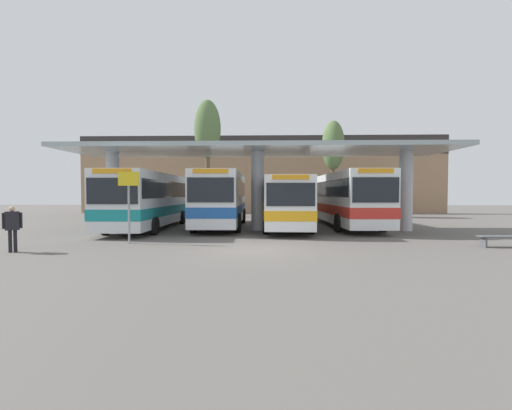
{
  "coord_description": "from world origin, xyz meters",
  "views": [
    {
      "loc": [
        0.5,
        -13.1,
        2.19
      ],
      "look_at": [
        0.0,
        3.88,
        1.6
      ],
      "focal_mm": 24.0,
      "sensor_mm": 36.0,
      "label": 1
    }
  ],
  "objects_px": {
    "info_sign_platform": "(129,193)",
    "poplar_tree_behind_right": "(207,131)",
    "transit_bus_right_bay": "(287,200)",
    "transit_bus_far_right_bay": "(343,197)",
    "waiting_bench_near_pillar": "(503,239)",
    "poplar_tree_behind_left": "(333,146)",
    "pedestrian_waiting": "(12,224)",
    "parked_car_street": "(339,205)",
    "transit_bus_center_bay": "(222,197)",
    "transit_bus_left_bay": "(150,198)"
  },
  "relations": [
    {
      "from": "transit_bus_right_bay",
      "to": "transit_bus_far_right_bay",
      "type": "distance_m",
      "value": 4.0
    },
    {
      "from": "poplar_tree_behind_right",
      "to": "parked_car_street",
      "type": "relative_size",
      "value": 2.46
    },
    {
      "from": "waiting_bench_near_pillar",
      "to": "poplar_tree_behind_right",
      "type": "bearing_deg",
      "value": 130.59
    },
    {
      "from": "transit_bus_right_bay",
      "to": "pedestrian_waiting",
      "type": "distance_m",
      "value": 14.35
    },
    {
      "from": "transit_bus_left_bay",
      "to": "transit_bus_center_bay",
      "type": "height_order",
      "value": "transit_bus_center_bay"
    },
    {
      "from": "waiting_bench_near_pillar",
      "to": "pedestrian_waiting",
      "type": "distance_m",
      "value": 19.04
    },
    {
      "from": "transit_bus_left_bay",
      "to": "info_sign_platform",
      "type": "bearing_deg",
      "value": 100.17
    },
    {
      "from": "transit_bus_right_bay",
      "to": "transit_bus_far_right_bay",
      "type": "relative_size",
      "value": 0.95
    },
    {
      "from": "transit_bus_left_bay",
      "to": "parked_car_street",
      "type": "height_order",
      "value": "transit_bus_left_bay"
    },
    {
      "from": "transit_bus_right_bay",
      "to": "pedestrian_waiting",
      "type": "relative_size",
      "value": 6.91
    },
    {
      "from": "transit_bus_left_bay",
      "to": "parked_car_street",
      "type": "bearing_deg",
      "value": -139.05
    },
    {
      "from": "info_sign_platform",
      "to": "pedestrian_waiting",
      "type": "bearing_deg",
      "value": -145.72
    },
    {
      "from": "poplar_tree_behind_left",
      "to": "transit_bus_right_bay",
      "type": "bearing_deg",
      "value": -115.67
    },
    {
      "from": "info_sign_platform",
      "to": "poplar_tree_behind_right",
      "type": "distance_m",
      "value": 17.84
    },
    {
      "from": "waiting_bench_near_pillar",
      "to": "poplar_tree_behind_left",
      "type": "distance_m",
      "value": 19.4
    },
    {
      "from": "waiting_bench_near_pillar",
      "to": "info_sign_platform",
      "type": "distance_m",
      "value": 15.65
    },
    {
      "from": "waiting_bench_near_pillar",
      "to": "transit_bus_left_bay",
      "type": "bearing_deg",
      "value": 157.56
    },
    {
      "from": "info_sign_platform",
      "to": "poplar_tree_behind_right",
      "type": "bearing_deg",
      "value": 88.13
    },
    {
      "from": "transit_bus_far_right_bay",
      "to": "pedestrian_waiting",
      "type": "height_order",
      "value": "transit_bus_far_right_bay"
    },
    {
      "from": "transit_bus_far_right_bay",
      "to": "waiting_bench_near_pillar",
      "type": "distance_m",
      "value": 10.11
    },
    {
      "from": "pedestrian_waiting",
      "to": "parked_car_street",
      "type": "distance_m",
      "value": 27.12
    },
    {
      "from": "waiting_bench_near_pillar",
      "to": "info_sign_platform",
      "type": "bearing_deg",
      "value": 177.83
    },
    {
      "from": "transit_bus_right_bay",
      "to": "info_sign_platform",
      "type": "height_order",
      "value": "info_sign_platform"
    },
    {
      "from": "transit_bus_right_bay",
      "to": "poplar_tree_behind_left",
      "type": "bearing_deg",
      "value": -114.12
    },
    {
      "from": "transit_bus_center_bay",
      "to": "transit_bus_far_right_bay",
      "type": "height_order",
      "value": "transit_bus_far_right_bay"
    },
    {
      "from": "poplar_tree_behind_left",
      "to": "poplar_tree_behind_right",
      "type": "height_order",
      "value": "poplar_tree_behind_right"
    },
    {
      "from": "transit_bus_center_bay",
      "to": "waiting_bench_near_pillar",
      "type": "height_order",
      "value": "transit_bus_center_bay"
    },
    {
      "from": "pedestrian_waiting",
      "to": "poplar_tree_behind_left",
      "type": "bearing_deg",
      "value": 16.92
    },
    {
      "from": "transit_bus_left_bay",
      "to": "transit_bus_far_right_bay",
      "type": "relative_size",
      "value": 0.88
    },
    {
      "from": "info_sign_platform",
      "to": "poplar_tree_behind_left",
      "type": "relative_size",
      "value": 0.35
    },
    {
      "from": "transit_bus_far_right_bay",
      "to": "parked_car_street",
      "type": "distance_m",
      "value": 11.01
    },
    {
      "from": "transit_bus_right_bay",
      "to": "transit_bus_left_bay",
      "type": "bearing_deg",
      "value": 7.66
    },
    {
      "from": "info_sign_platform",
      "to": "pedestrian_waiting",
      "type": "height_order",
      "value": "info_sign_platform"
    },
    {
      "from": "poplar_tree_behind_left",
      "to": "transit_bus_left_bay",
      "type": "bearing_deg",
      "value": -140.22
    },
    {
      "from": "transit_bus_left_bay",
      "to": "transit_bus_right_bay",
      "type": "relative_size",
      "value": 0.93
    },
    {
      "from": "transit_bus_far_right_bay",
      "to": "parked_car_street",
      "type": "height_order",
      "value": "transit_bus_far_right_bay"
    },
    {
      "from": "transit_bus_right_bay",
      "to": "waiting_bench_near_pillar",
      "type": "xyz_separation_m",
      "value": [
        8.26,
        -7.82,
        -1.39
      ]
    },
    {
      "from": "poplar_tree_behind_right",
      "to": "parked_car_street",
      "type": "height_order",
      "value": "poplar_tree_behind_right"
    },
    {
      "from": "transit_bus_right_bay",
      "to": "pedestrian_waiting",
      "type": "xyz_separation_m",
      "value": [
        -10.68,
        -9.56,
        -0.7
      ]
    },
    {
      "from": "parked_car_street",
      "to": "info_sign_platform",
      "type": "bearing_deg",
      "value": -122.53
    },
    {
      "from": "pedestrian_waiting",
      "to": "transit_bus_far_right_bay",
      "type": "bearing_deg",
      "value": 1.5
    },
    {
      "from": "transit_bus_center_bay",
      "to": "poplar_tree_behind_left",
      "type": "xyz_separation_m",
      "value": [
        9.09,
        10.23,
        4.64
      ]
    },
    {
      "from": "info_sign_platform",
      "to": "pedestrian_waiting",
      "type": "relative_size",
      "value": 1.83
    },
    {
      "from": "info_sign_platform",
      "to": "poplar_tree_behind_left",
      "type": "height_order",
      "value": "poplar_tree_behind_left"
    },
    {
      "from": "transit_bus_center_bay",
      "to": "poplar_tree_behind_right",
      "type": "height_order",
      "value": "poplar_tree_behind_right"
    },
    {
      "from": "transit_bus_right_bay",
      "to": "info_sign_platform",
      "type": "relative_size",
      "value": 3.78
    },
    {
      "from": "transit_bus_center_bay",
      "to": "poplar_tree_behind_left",
      "type": "bearing_deg",
      "value": -132.77
    },
    {
      "from": "info_sign_platform",
      "to": "poplar_tree_behind_right",
      "type": "height_order",
      "value": "poplar_tree_behind_right"
    },
    {
      "from": "transit_bus_right_bay",
      "to": "parked_car_street",
      "type": "distance_m",
      "value": 13.3
    },
    {
      "from": "info_sign_platform",
      "to": "parked_car_street",
      "type": "xyz_separation_m",
      "value": [
        13.16,
        19.13,
        -1.2
      ]
    }
  ]
}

